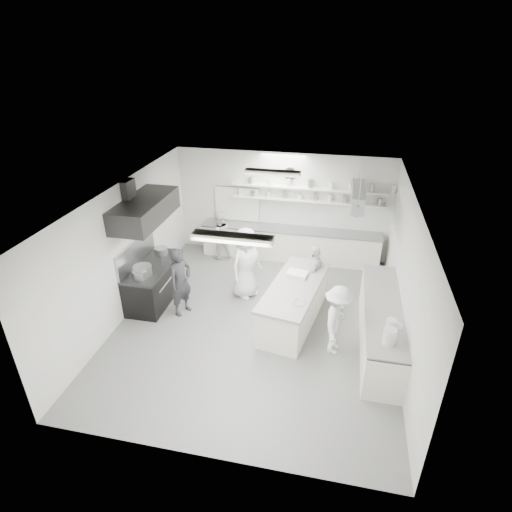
% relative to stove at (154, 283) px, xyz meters
% --- Properties ---
extents(floor, '(6.00, 7.00, 0.02)m').
position_rel_stove_xyz_m(floor, '(2.60, -0.40, -0.46)').
color(floor, gray).
rests_on(floor, ground).
extents(ceiling, '(6.00, 7.00, 0.02)m').
position_rel_stove_xyz_m(ceiling, '(2.60, -0.40, 2.56)').
color(ceiling, white).
rests_on(ceiling, wall_back).
extents(wall_back, '(6.00, 0.04, 3.00)m').
position_rel_stove_xyz_m(wall_back, '(2.60, 3.10, 1.05)').
color(wall_back, silver).
rests_on(wall_back, floor).
extents(wall_front, '(6.00, 0.04, 3.00)m').
position_rel_stove_xyz_m(wall_front, '(2.60, -3.90, 1.05)').
color(wall_front, silver).
rests_on(wall_front, floor).
extents(wall_left, '(0.04, 7.00, 3.00)m').
position_rel_stove_xyz_m(wall_left, '(-0.40, -0.40, 1.05)').
color(wall_left, silver).
rests_on(wall_left, floor).
extents(wall_right, '(0.04, 7.00, 3.00)m').
position_rel_stove_xyz_m(wall_right, '(5.60, -0.40, 1.05)').
color(wall_right, silver).
rests_on(wall_right, floor).
extents(stove, '(0.80, 1.80, 0.90)m').
position_rel_stove_xyz_m(stove, '(0.00, 0.00, 0.00)').
color(stove, black).
rests_on(stove, floor).
extents(exhaust_hood, '(0.85, 2.00, 0.50)m').
position_rel_stove_xyz_m(exhaust_hood, '(0.00, -0.00, 1.90)').
color(exhaust_hood, '#282829').
rests_on(exhaust_hood, wall_left).
extents(back_counter, '(5.00, 0.60, 0.92)m').
position_rel_stove_xyz_m(back_counter, '(2.90, 2.80, 0.01)').
color(back_counter, white).
rests_on(back_counter, floor).
extents(shelf_lower, '(4.20, 0.26, 0.04)m').
position_rel_stove_xyz_m(shelf_lower, '(3.30, 2.97, 1.30)').
color(shelf_lower, white).
rests_on(shelf_lower, wall_back).
extents(shelf_upper, '(4.20, 0.26, 0.04)m').
position_rel_stove_xyz_m(shelf_upper, '(3.30, 2.97, 1.65)').
color(shelf_upper, white).
rests_on(shelf_upper, wall_back).
extents(pass_through_window, '(1.30, 0.04, 1.00)m').
position_rel_stove_xyz_m(pass_through_window, '(1.30, 3.08, 1.00)').
color(pass_through_window, black).
rests_on(pass_through_window, wall_back).
extents(wall_clock, '(0.32, 0.05, 0.32)m').
position_rel_stove_xyz_m(wall_clock, '(2.80, 3.06, 2.00)').
color(wall_clock, white).
rests_on(wall_clock, wall_back).
extents(right_counter, '(0.74, 3.30, 0.94)m').
position_rel_stove_xyz_m(right_counter, '(5.25, -0.60, 0.02)').
color(right_counter, white).
rests_on(right_counter, floor).
extents(pot_rack, '(0.30, 1.60, 0.40)m').
position_rel_stove_xyz_m(pot_rack, '(4.60, 2.00, 1.85)').
color(pot_rack, '#989B9E').
rests_on(pot_rack, ceiling).
extents(light_fixture_front, '(1.30, 0.25, 0.10)m').
position_rel_stove_xyz_m(light_fixture_front, '(2.60, -2.20, 2.49)').
color(light_fixture_front, white).
rests_on(light_fixture_front, ceiling).
extents(light_fixture_rear, '(1.30, 0.25, 0.10)m').
position_rel_stove_xyz_m(light_fixture_rear, '(2.60, 1.40, 2.49)').
color(light_fixture_rear, white).
rests_on(light_fixture_rear, ceiling).
extents(prep_island, '(1.31, 2.55, 0.90)m').
position_rel_stove_xyz_m(prep_island, '(3.41, -0.17, -0.00)').
color(prep_island, white).
rests_on(prep_island, floor).
extents(stove_pot, '(0.42, 0.42, 0.27)m').
position_rel_stove_xyz_m(stove_pot, '(0.00, -0.46, 0.59)').
color(stove_pot, '#989B9E').
rests_on(stove_pot, stove).
extents(cook_stove, '(0.61, 0.71, 1.65)m').
position_rel_stove_xyz_m(cook_stove, '(0.85, -0.37, 0.37)').
color(cook_stove, '#27282C').
rests_on(cook_stove, floor).
extents(cook_back, '(0.86, 0.81, 1.41)m').
position_rel_stove_xyz_m(cook_back, '(0.92, 2.43, 0.26)').
color(cook_back, white).
rests_on(cook_back, floor).
extents(cook_island_left, '(0.96, 1.05, 1.80)m').
position_rel_stove_xyz_m(cook_island_left, '(2.11, 0.67, 0.45)').
color(cook_island_left, white).
rests_on(cook_island_left, floor).
extents(cook_island_right, '(0.51, 0.91, 1.47)m').
position_rel_stove_xyz_m(cook_island_right, '(3.75, 0.75, 0.29)').
color(cook_island_right, white).
rests_on(cook_island_right, floor).
extents(cook_right, '(0.71, 1.05, 1.51)m').
position_rel_stove_xyz_m(cook_right, '(4.36, -1.00, 0.30)').
color(cook_right, white).
rests_on(cook_right, floor).
extents(bowl_island_a, '(0.32, 0.32, 0.06)m').
position_rel_stove_xyz_m(bowl_island_a, '(3.58, -0.85, 0.48)').
color(bowl_island_a, '#989B9E').
rests_on(bowl_island_a, prep_island).
extents(bowl_island_b, '(0.23, 0.23, 0.06)m').
position_rel_stove_xyz_m(bowl_island_b, '(3.42, 0.21, 0.48)').
color(bowl_island_b, white).
rests_on(bowl_island_b, prep_island).
extents(bowl_right, '(0.25, 0.25, 0.05)m').
position_rel_stove_xyz_m(bowl_right, '(5.43, -1.27, 0.52)').
color(bowl_right, white).
rests_on(bowl_right, right_counter).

